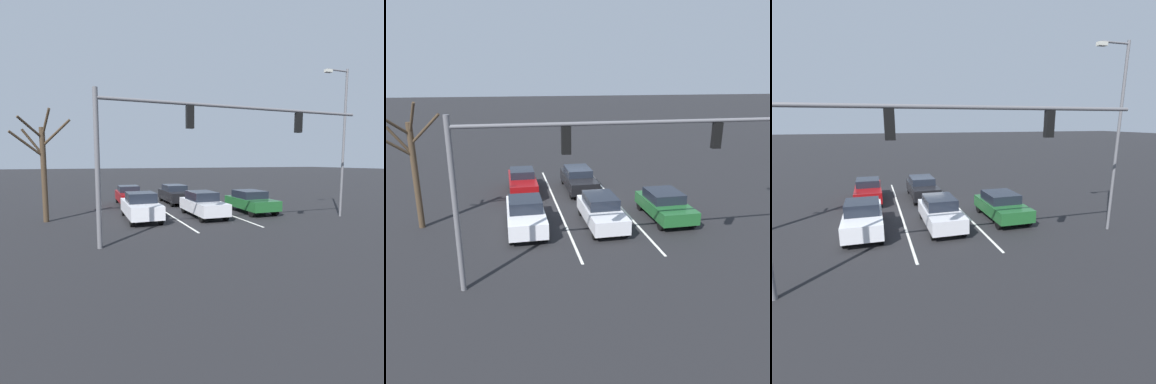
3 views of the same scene
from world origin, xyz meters
The scene contains 10 objects.
ground_plane centered at (0.00, 0.00, 0.00)m, with size 240.00×240.00×0.00m, color black.
lane_stripe_left_divider centered at (-1.82, 1.71, 0.01)m, with size 0.12×15.43×0.01m, color silver.
lane_stripe_center_divider centered at (1.82, 1.71, 0.01)m, with size 0.12×15.43×0.01m, color silver.
car_darkgreen_leftlane_front centered at (-3.59, 5.14, 0.77)m, with size 1.92×4.16×1.47m.
car_white_rightlane_front centered at (3.85, 5.18, 0.81)m, with size 1.81×4.58×1.63m.
car_silver_midlane_front centered at (0.01, 5.44, 0.79)m, with size 1.73×4.36×1.55m.
car_maroon_rightlane_second centered at (3.66, -1.05, 0.77)m, with size 1.72×4.61×1.51m.
car_black_midlane_second centered at (-0.05, -0.83, 0.78)m, with size 1.80×4.59×1.50m.
traffic_signal_gantry centered at (2.32, 10.42, 4.71)m, with size 12.90×0.37×6.24m.
street_lamp_left_shoulder centered at (-7.95, 8.32, 5.06)m, with size 1.73×0.24×8.93m.
Camera 3 is at (3.17, 20.09, 5.42)m, focal length 28.00 mm.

